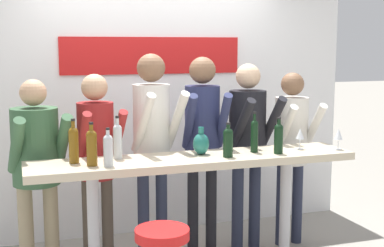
{
  "coord_description": "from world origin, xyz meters",
  "views": [
    {
      "loc": [
        -1.3,
        -3.85,
        1.89
      ],
      "look_at": [
        0.0,
        0.07,
        1.28
      ],
      "focal_mm": 50.0,
      "sensor_mm": 36.0,
      "label": 1
    }
  ],
  "objects": [
    {
      "name": "wine_bottle_2",
      "position": [
        0.67,
        -0.09,
        1.16
      ],
      "size": [
        0.07,
        0.07,
        0.29
      ],
      "color": "black",
      "rests_on": "tasting_table"
    },
    {
      "name": "wine_bottle_3",
      "position": [
        -0.58,
        0.11,
        1.18
      ],
      "size": [
        0.07,
        0.07,
        0.33
      ],
      "color": "#B7BCC1",
      "rests_on": "tasting_table"
    },
    {
      "name": "person_center_right",
      "position": [
        0.69,
        0.54,
        1.08
      ],
      "size": [
        0.45,
        0.56,
        1.72
      ],
      "rotation": [
        0.0,
        0.0,
        0.13
      ],
      "color": "#23283D",
      "rests_on": "ground_plane"
    },
    {
      "name": "wine_glass_1",
      "position": [
        1.22,
        -0.11,
        1.15
      ],
      "size": [
        0.07,
        0.07,
        0.18
      ],
      "color": "silver",
      "rests_on": "tasting_table"
    },
    {
      "name": "wine_bottle_1",
      "position": [
        -0.8,
        -0.07,
        1.18
      ],
      "size": [
        0.08,
        0.08,
        0.32
      ],
      "color": "brown",
      "rests_on": "tasting_table"
    },
    {
      "name": "decorative_vase",
      "position": [
        0.07,
        0.07,
        1.12
      ],
      "size": [
        0.13,
        0.13,
        0.22
      ],
      "color": "#1E665B",
      "rests_on": "tasting_table"
    },
    {
      "name": "tasting_table",
      "position": [
        -0.0,
        0.0,
        0.86
      ],
      "size": [
        2.57,
        0.5,
        1.03
      ],
      "color": "beige",
      "rests_on": "ground_plane"
    },
    {
      "name": "wine_bottle_4",
      "position": [
        -0.92,
        0.06,
        1.18
      ],
      "size": [
        0.07,
        0.07,
        0.33
      ],
      "color": "brown",
      "rests_on": "tasting_table"
    },
    {
      "name": "person_far_left",
      "position": [
        -1.17,
        0.51,
        1.0
      ],
      "size": [
        0.51,
        0.6,
        1.62
      ],
      "rotation": [
        0.0,
        0.0,
        0.21
      ],
      "color": "gray",
      "rests_on": "ground_plane"
    },
    {
      "name": "wine_glass_0",
      "position": [
        0.92,
        0.01,
        1.15
      ],
      "size": [
        0.07,
        0.07,
        0.18
      ],
      "color": "silver",
      "rests_on": "tasting_table"
    },
    {
      "name": "person_right",
      "position": [
        1.13,
        0.52,
        1.03
      ],
      "size": [
        0.37,
        0.49,
        1.64
      ],
      "rotation": [
        0.0,
        0.0,
        0.01
      ],
      "color": "#23283D",
      "rests_on": "ground_plane"
    },
    {
      "name": "wine_bottle_6",
      "position": [
        -0.69,
        -0.12,
        1.16
      ],
      "size": [
        0.07,
        0.07,
        0.28
      ],
      "color": "#B7BCC1",
      "rests_on": "tasting_table"
    },
    {
      "name": "back_wall",
      "position": [
        -0.0,
        1.34,
        1.32
      ],
      "size": [
        4.17,
        0.12,
        2.63
      ],
      "color": "white",
      "rests_on": "ground_plane"
    },
    {
      "name": "person_center_left",
      "position": [
        -0.22,
        0.46,
        1.15
      ],
      "size": [
        0.43,
        0.57,
        1.82
      ],
      "rotation": [
        0.0,
        0.0,
        0.17
      ],
      "color": "#23283D",
      "rests_on": "ground_plane"
    },
    {
      "name": "wine_bottle_5",
      "position": [
        0.51,
        0.02,
        1.18
      ],
      "size": [
        0.06,
        0.06,
        0.33
      ],
      "color": "black",
      "rests_on": "tasting_table"
    },
    {
      "name": "person_left",
      "position": [
        -0.69,
        0.49,
        1.04
      ],
      "size": [
        0.4,
        0.52,
        1.66
      ],
      "rotation": [
        0.0,
        0.0,
        0.12
      ],
      "color": "#473D33",
      "rests_on": "ground_plane"
    },
    {
      "name": "person_center",
      "position": [
        0.24,
        0.51,
        1.13
      ],
      "size": [
        0.41,
        0.55,
        1.79
      ],
      "rotation": [
        0.0,
        0.0,
        -0.12
      ],
      "color": "black",
      "rests_on": "ground_plane"
    },
    {
      "name": "wine_bottle_0",
      "position": [
        0.24,
        -0.09,
        1.16
      ],
      "size": [
        0.08,
        0.08,
        0.27
      ],
      "color": "black",
      "rests_on": "tasting_table"
    }
  ]
}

